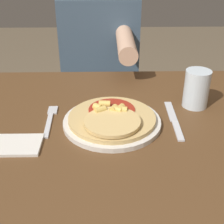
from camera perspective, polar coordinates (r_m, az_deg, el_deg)
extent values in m
cube|color=brown|center=(0.87, 2.18, -4.51)|extent=(1.15, 0.88, 0.03)
cylinder|color=brown|center=(1.47, -19.61, -7.94)|extent=(0.06, 0.06, 0.70)
cylinder|color=silver|center=(0.89, 0.00, -1.84)|extent=(0.28, 0.28, 0.01)
cylinder|color=tan|center=(0.89, 0.00, -1.12)|extent=(0.25, 0.25, 0.01)
cylinder|color=#9E2819|center=(0.92, -0.05, 0.47)|extent=(0.14, 0.14, 0.00)
cylinder|color=#DDB771|center=(0.85, 0.06, -1.68)|extent=(0.15, 0.15, 0.01)
cylinder|color=#E5BC5B|center=(0.89, -2.18, 0.34)|extent=(0.04, 0.03, 0.02)
cylinder|color=#E5BC5B|center=(0.90, 0.33, 0.57)|extent=(0.03, 0.03, 0.02)
cylinder|color=#E5BC5B|center=(0.89, 2.04, 0.41)|extent=(0.03, 0.02, 0.02)
cylinder|color=#E5BC5B|center=(0.92, -1.36, 1.51)|extent=(0.04, 0.02, 0.02)
cylinder|color=#E5BC5B|center=(0.90, 1.50, 0.66)|extent=(0.03, 0.04, 0.02)
cylinder|color=#E5BC5B|center=(0.89, 1.11, 0.40)|extent=(0.03, 0.03, 0.02)
cylinder|color=#E5BC5B|center=(0.91, -2.64, 0.89)|extent=(0.03, 0.03, 0.02)
cube|color=silver|center=(0.91, -11.57, -2.37)|extent=(0.02, 0.13, 0.00)
cube|color=silver|center=(0.98, -10.78, 0.33)|extent=(0.03, 0.05, 0.00)
cube|color=silver|center=(0.88, 11.97, -3.39)|extent=(0.02, 0.10, 0.00)
cube|color=silver|center=(0.97, 10.68, 0.11)|extent=(0.02, 0.12, 0.00)
cylinder|color=silver|center=(1.00, 15.19, 4.13)|extent=(0.08, 0.08, 0.12)
cube|color=silver|center=(0.84, -17.28, -5.78)|extent=(0.13, 0.09, 0.01)
cylinder|color=#2D2D38|center=(1.74, -4.58, -4.38)|extent=(0.11, 0.11, 0.47)
cylinder|color=#2D2D38|center=(1.74, 0.73, -4.34)|extent=(0.11, 0.11, 0.47)
cube|color=#3D5166|center=(1.52, -2.24, 11.02)|extent=(0.36, 0.22, 0.50)
cylinder|color=tan|center=(1.24, 2.56, 12.36)|extent=(0.07, 0.30, 0.07)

